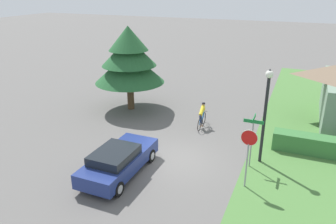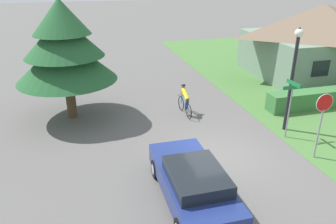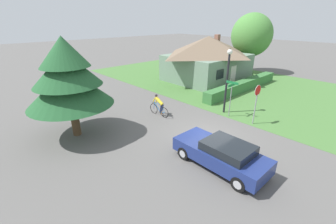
# 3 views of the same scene
# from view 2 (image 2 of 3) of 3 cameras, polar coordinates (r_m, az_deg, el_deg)

# --- Properties ---
(ground_plane) EXTENTS (140.00, 140.00, 0.00)m
(ground_plane) POSITION_cam_2_polar(r_m,az_deg,el_deg) (12.91, 8.59, -7.96)
(ground_plane) COLOR #5B5956
(cottage_house) EXTENTS (9.00, 7.34, 4.71)m
(cottage_house) POSITION_cam_2_polar(r_m,az_deg,el_deg) (24.48, 24.80, 11.46)
(cottage_house) COLOR slate
(cottage_house) RESTS_ON ground
(sedan_left_lane) EXTENTS (1.89, 4.42, 1.33)m
(sedan_left_lane) POSITION_cam_2_polar(r_m,az_deg,el_deg) (10.32, 4.33, -12.15)
(sedan_left_lane) COLOR navy
(sedan_left_lane) RESTS_ON ground
(cyclist) EXTENTS (0.44, 1.84, 1.52)m
(cyclist) POSITION_cam_2_polar(r_m,az_deg,el_deg) (16.24, 2.99, 2.01)
(cyclist) COLOR black
(cyclist) RESTS_ON ground
(stop_sign) EXTENTS (0.69, 0.07, 2.63)m
(stop_sign) POSITION_cam_2_polar(r_m,az_deg,el_deg) (13.25, 25.29, -0.27)
(stop_sign) COLOR gray
(stop_sign) RESTS_ON ground
(street_lamp) EXTENTS (0.35, 0.35, 4.59)m
(street_lamp) POSITION_cam_2_polar(r_m,az_deg,el_deg) (14.86, 21.04, 7.31)
(street_lamp) COLOR black
(street_lamp) RESTS_ON ground
(street_name_sign) EXTENTS (0.90, 0.90, 2.53)m
(street_name_sign) POSITION_cam_2_polar(r_m,az_deg,el_deg) (14.47, 20.62, 2.09)
(street_name_sign) COLOR gray
(street_name_sign) RESTS_ON ground
(conifer_tall_near) EXTENTS (4.61, 4.61, 5.60)m
(conifer_tall_near) POSITION_cam_2_polar(r_m,az_deg,el_deg) (15.82, -17.65, 10.79)
(conifer_tall_near) COLOR #4C3823
(conifer_tall_near) RESTS_ON ground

